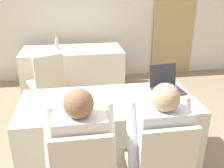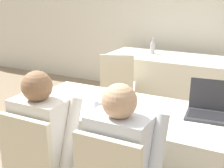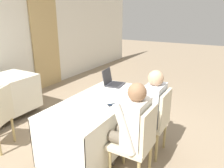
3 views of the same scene
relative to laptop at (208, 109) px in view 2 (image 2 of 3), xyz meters
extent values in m
cube|color=silver|center=(-0.63, 2.63, 0.54)|extent=(12.00, 0.06, 2.70)
cube|color=silver|center=(-0.63, -0.14, -0.06)|extent=(1.68, 0.77, 0.02)
cube|color=silver|center=(-0.63, -0.52, -0.38)|extent=(1.68, 0.01, 0.62)
cube|color=silver|center=(-0.63, 0.24, -0.38)|extent=(1.68, 0.01, 0.62)
cube|color=silver|center=(-1.46, -0.14, -0.38)|extent=(0.01, 0.77, 0.62)
cube|color=silver|center=(-0.95, 1.91, -0.06)|extent=(1.68, 0.77, 0.02)
cube|color=silver|center=(-0.95, 1.53, -0.38)|extent=(1.68, 0.01, 0.62)
cube|color=silver|center=(-0.95, 2.29, -0.38)|extent=(1.68, 0.01, 0.62)
cube|color=silver|center=(-1.78, 1.91, -0.38)|extent=(0.01, 0.77, 0.62)
cylinder|color=#333333|center=(-0.95, 1.91, -0.75)|extent=(0.06, 0.06, 0.12)
cube|color=#333338|center=(0.00, -0.04, -0.04)|extent=(0.33, 0.28, 0.02)
cube|color=black|center=(0.00, -0.04, -0.03)|extent=(0.28, 0.20, 0.00)
cube|color=#333338|center=(-0.01, 0.10, 0.09)|extent=(0.30, 0.08, 0.23)
cube|color=black|center=(-0.01, 0.10, 0.09)|extent=(0.27, 0.07, 0.20)
cube|color=black|center=(-0.70, -0.39, -0.04)|extent=(0.14, 0.13, 0.01)
cube|color=#192333|center=(-0.70, -0.39, -0.04)|extent=(0.12, 0.11, 0.00)
cube|color=white|center=(-0.40, -0.15, -0.05)|extent=(0.27, 0.34, 0.00)
cube|color=white|center=(-1.23, -0.15, -0.05)|extent=(0.23, 0.31, 0.00)
cube|color=white|center=(-0.04, -0.25, -0.05)|extent=(0.23, 0.31, 0.00)
cylinder|color=#B7B7C1|center=(-1.20, 1.99, 0.03)|extent=(0.07, 0.07, 0.16)
cone|color=#B7B7C1|center=(-1.20, 1.99, 0.14)|extent=(0.06, 0.06, 0.06)
cylinder|color=silver|center=(-1.20, 1.99, 0.18)|extent=(0.03, 0.03, 0.01)
cube|color=beige|center=(-0.92, -0.96, -0.11)|extent=(0.40, 0.04, 0.45)
cylinder|color=tan|center=(-1.25, 1.40, -0.60)|extent=(0.04, 0.04, 0.42)
cylinder|color=tan|center=(-1.57, 1.27, -0.60)|extent=(0.04, 0.04, 0.42)
cylinder|color=tan|center=(-1.11, 1.08, -0.60)|extent=(0.04, 0.04, 0.42)
cylinder|color=tan|center=(-1.44, 0.94, -0.60)|extent=(0.04, 0.04, 0.42)
cube|color=beige|center=(-1.34, 1.17, -0.36)|extent=(0.58, 0.58, 0.05)
cube|color=beige|center=(-1.27, 0.99, -0.11)|extent=(0.39, 0.19, 0.45)
cylinder|color=#665B4C|center=(-0.83, -0.63, -0.27)|extent=(0.13, 0.42, 0.13)
cylinder|color=#665B4C|center=(-1.01, -0.63, -0.27)|extent=(0.13, 0.42, 0.13)
cube|color=silver|center=(-0.92, -0.81, -0.08)|extent=(0.36, 0.22, 0.52)
cylinder|color=silver|center=(-0.71, -0.77, -0.07)|extent=(0.08, 0.26, 0.54)
cylinder|color=silver|center=(-1.13, -0.77, -0.07)|extent=(0.08, 0.26, 0.54)
sphere|color=#8C6647|center=(-0.92, -0.81, 0.27)|extent=(0.20, 0.20, 0.20)
cylinder|color=#665B4C|center=(-0.42, -0.63, -0.27)|extent=(0.13, 0.42, 0.13)
cube|color=silver|center=(-0.33, -0.81, -0.08)|extent=(0.36, 0.22, 0.52)
cylinder|color=silver|center=(-0.12, -0.77, -0.07)|extent=(0.08, 0.26, 0.54)
cylinder|color=silver|center=(-0.54, -0.77, -0.07)|extent=(0.08, 0.26, 0.54)
sphere|color=tan|center=(-0.33, -0.81, 0.27)|extent=(0.20, 0.20, 0.20)
camera|label=1|loc=(-0.93, -2.26, 0.99)|focal=40.00mm
camera|label=2|loc=(0.38, -2.25, 0.86)|focal=50.00mm
camera|label=3|loc=(-2.88, -1.63, 1.06)|focal=35.00mm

